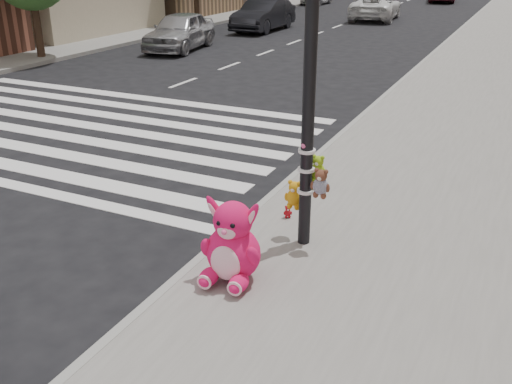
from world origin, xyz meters
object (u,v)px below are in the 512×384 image
Objects in this scene: pink_bunny at (232,247)px; car_silver_far at (180,31)px; signal_pole at (309,124)px; red_teddy at (288,212)px; car_white_near at (376,7)px; car_dark_far at (264,15)px.

car_silver_far is (-10.07, 14.65, 0.17)m from pink_bunny.
signal_pole is 1.73m from red_teddy.
red_teddy is 0.04× the size of car_white_near.
signal_pole is 27.67m from car_white_near.
red_teddy is at bearing 130.11° from signal_pole.
signal_pole is 3.81× the size of pink_bunny.
pink_bunny is at bearing -64.77° from car_silver_far.
car_dark_far is 0.90× the size of car_white_near.
car_silver_far is 0.85× the size of car_white_near.
pink_bunny is 28.78m from car_white_near.
red_teddy is 26.98m from car_white_near.
car_white_near is at bearing 60.92° from car_dark_far.
signal_pole is at bearing -64.28° from car_dark_far.
red_teddy is (-0.49, 0.58, -1.55)m from signal_pole.
red_teddy is (-0.05, 1.83, -0.33)m from pink_bunny.
signal_pole is 0.87× the size of car_dark_far.
pink_bunny reaches higher than red_teddy.
car_silver_far is at bearing 120.08° from pink_bunny.
pink_bunny is at bearing -66.62° from car_dark_far.
signal_pole reaches higher than pink_bunny.
car_dark_far is (0.63, 6.60, 0.02)m from car_silver_far.
red_teddy is 0.04× the size of car_silver_far.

